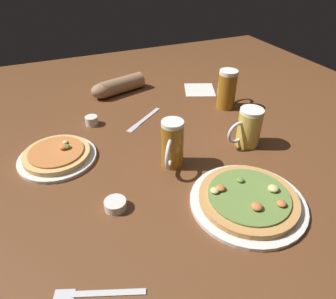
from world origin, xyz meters
name	(u,v)px	position (x,y,z in m)	size (l,w,h in m)	color
ground_plane	(168,157)	(0.00, 0.00, -0.01)	(2.40, 2.40, 0.03)	brown
pizza_plate_near	(248,200)	(0.11, -0.32, 0.02)	(0.33, 0.33, 0.05)	silver
pizza_plate_far	(57,155)	(-0.36, 0.12, 0.02)	(0.26, 0.26, 0.05)	silver
beer_mug_dark	(248,128)	(0.29, -0.06, 0.07)	(0.14, 0.08, 0.14)	gold
beer_mug_amber	(227,89)	(0.38, 0.23, 0.08)	(0.13, 0.10, 0.17)	#9E6619
beer_mug_pale	(172,145)	(-0.01, -0.06, 0.08)	(0.10, 0.12, 0.17)	#9E6619
ramekin_sauce	(92,121)	(-0.20, 0.31, 0.02)	(0.05, 0.05, 0.04)	silver
ramekin_butter	(115,205)	(-0.24, -0.18, 0.01)	(0.06, 0.06, 0.03)	silver
napkin_folded	(200,90)	(0.36, 0.44, 0.00)	(0.14, 0.16, 0.01)	silver
fork_left	(97,293)	(-0.34, -0.41, 0.00)	(0.19, 0.09, 0.01)	silver
knife_right	(144,119)	(0.00, 0.26, 0.00)	(0.19, 0.15, 0.01)	silver
diner_arm	(116,87)	(-0.03, 0.56, 0.04)	(0.28, 0.14, 0.08)	#936B4C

